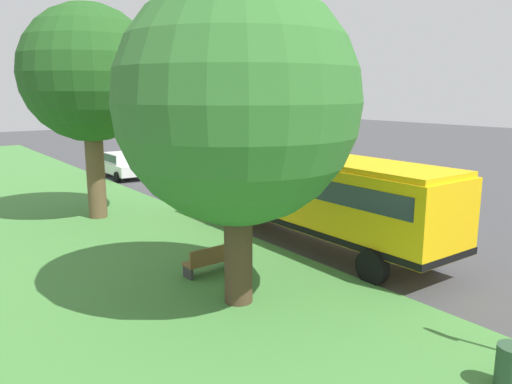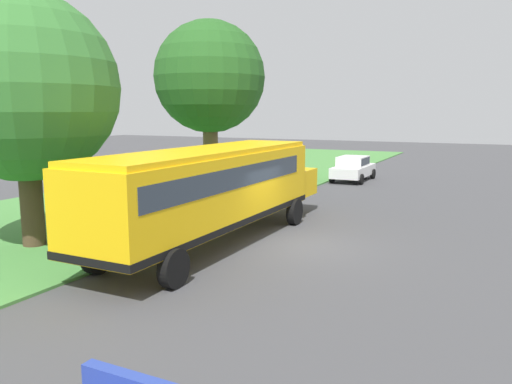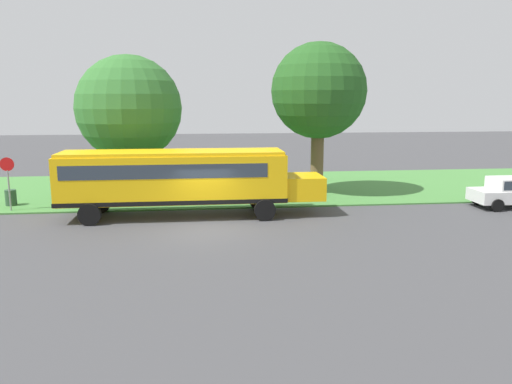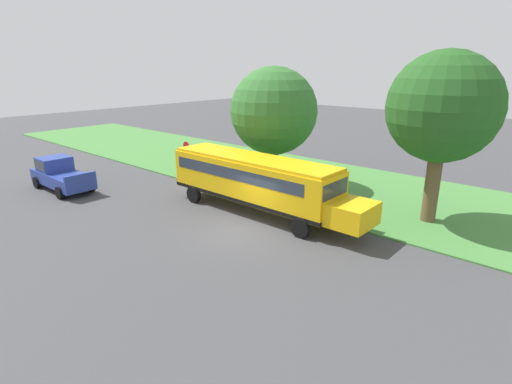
{
  "view_description": "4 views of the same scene",
  "coord_description": "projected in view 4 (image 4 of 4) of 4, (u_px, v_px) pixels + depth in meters",
  "views": [
    {
      "loc": [
        -14.3,
        -13.83,
        5.3
      ],
      "look_at": [
        -2.3,
        2.52,
        1.2
      ],
      "focal_mm": 35.0,
      "sensor_mm": 36.0,
      "label": 1
    },
    {
      "loc": [
        5.69,
        -14.79,
        4.3
      ],
      "look_at": [
        -1.57,
        -0.23,
        1.69
      ],
      "focal_mm": 35.0,
      "sensor_mm": 36.0,
      "label": 2
    },
    {
      "loc": [
        20.91,
        -0.21,
        5.57
      ],
      "look_at": [
        -2.14,
        2.43,
        1.22
      ],
      "focal_mm": 35.0,
      "sensor_mm": 36.0,
      "label": 3
    },
    {
      "loc": [
        13.38,
        12.85,
        7.96
      ],
      "look_at": [
        -1.98,
        -0.63,
        1.46
      ],
      "focal_mm": 28.0,
      "sensor_mm": 36.0,
      "label": 4
    }
  ],
  "objects": [
    {
      "name": "park_bench",
      "position": [
        293.0,
        184.0,
        26.27
      ],
      "size": [
        1.62,
        0.57,
        0.92
      ],
      "color": "brown",
      "rests_on": "ground"
    },
    {
      "name": "oak_tree_roadside_mid",
      "position": [
        445.0,
        110.0,
        19.38
      ],
      "size": [
        5.48,
        5.48,
        8.75
      ],
      "color": "brown",
      "rests_on": "ground"
    },
    {
      "name": "trash_bin",
      "position": [
        197.0,
        168.0,
        30.45
      ],
      "size": [
        0.56,
        0.56,
        0.9
      ],
      "primitive_type": "cylinder",
      "color": "#2D4C33",
      "rests_on": "ground"
    },
    {
      "name": "grass_verge",
      "position": [
        340.0,
        187.0,
        27.22
      ],
      "size": [
        12.0,
        80.0,
        0.08
      ],
      "primitive_type": "cube",
      "color": "#47843D",
      "rests_on": "ground"
    },
    {
      "name": "stop_sign",
      "position": [
        187.0,
        155.0,
        28.88
      ],
      "size": [
        0.08,
        0.68,
        2.74
      ],
      "color": "gray",
      "rests_on": "ground"
    },
    {
      "name": "oak_tree_beside_bus",
      "position": [
        274.0,
        111.0,
        26.59
      ],
      "size": [
        5.81,
        5.81,
        7.96
      ],
      "color": "#4C3826",
      "rests_on": "ground"
    },
    {
      "name": "school_bus",
      "position": [
        257.0,
        179.0,
        22.11
      ],
      "size": [
        2.84,
        12.42,
        3.16
      ],
      "color": "yellow",
      "rests_on": "ground"
    },
    {
      "name": "pickup_truck",
      "position": [
        60.0,
        174.0,
        26.57
      ],
      "size": [
        2.28,
        5.4,
        2.1
      ],
      "color": "#283D93",
      "rests_on": "ground"
    },
    {
      "name": "ground_plane",
      "position": [
        239.0,
        231.0,
        20.07
      ],
      "size": [
        120.0,
        120.0,
        0.0
      ],
      "primitive_type": "plane",
      "color": "#424244"
    }
  ]
}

